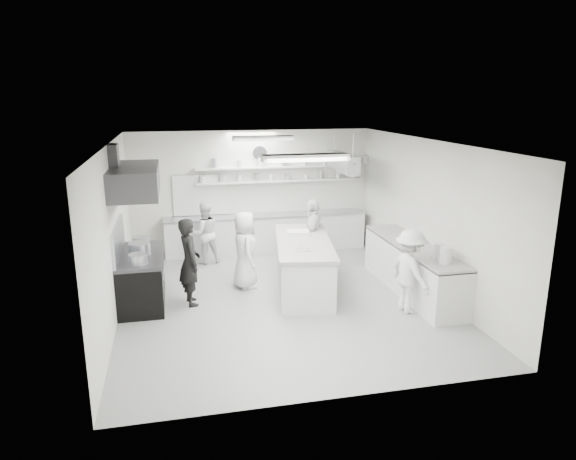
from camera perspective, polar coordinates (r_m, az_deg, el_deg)
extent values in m
cube|color=gray|center=(10.12, -0.78, -7.62)|extent=(6.00, 7.00, 0.02)
cube|color=silver|center=(9.40, -0.85, 9.68)|extent=(6.00, 7.00, 0.02)
cube|color=silver|center=(13.02, -3.99, 4.34)|extent=(6.00, 0.04, 3.00)
cube|color=silver|center=(6.42, 5.66, -6.68)|extent=(6.00, 0.04, 3.00)
cube|color=silver|center=(9.52, -18.78, -0.28)|extent=(0.04, 7.00, 3.00)
cube|color=silver|center=(10.66, 15.18, 1.54)|extent=(0.04, 7.00, 3.00)
cube|color=black|center=(10.17, -15.83, -5.31)|extent=(0.80, 1.80, 0.90)
cube|color=#39383D|center=(9.70, -16.61, 5.30)|extent=(0.85, 2.00, 0.50)
cube|color=silver|center=(13.01, -2.40, -0.34)|extent=(5.00, 0.60, 0.92)
cube|color=silver|center=(12.97, -0.85, 5.46)|extent=(4.20, 0.26, 0.04)
cube|color=silver|center=(12.92, -0.86, 6.99)|extent=(4.20, 0.26, 0.04)
cube|color=black|center=(12.88, -9.71, 3.83)|extent=(1.30, 0.04, 1.00)
cylinder|color=white|center=(12.88, -3.15, 8.51)|extent=(0.32, 0.05, 0.32)
cube|color=silver|center=(10.61, 13.63, -4.21)|extent=(0.74, 3.30, 0.94)
cube|color=#AEB2BB|center=(12.31, 6.06, 7.46)|extent=(0.30, 1.60, 0.40)
cube|color=silver|center=(7.66, 1.94, 8.00)|extent=(1.30, 0.25, 0.10)
cube|color=silver|center=(11.17, -2.77, 10.10)|extent=(1.30, 0.25, 0.10)
cube|color=silver|center=(10.44, 1.72, -4.00)|extent=(1.42, 2.78, 0.98)
cylinder|color=#AEB2BB|center=(9.96, -16.08, -2.12)|extent=(0.40, 0.40, 0.28)
imported|color=black|center=(9.77, -10.81, -3.48)|extent=(0.49, 0.66, 1.66)
imported|color=silver|center=(12.15, -9.19, -0.32)|extent=(0.81, 0.69, 1.45)
imported|color=silver|center=(10.49, -4.79, -2.22)|extent=(0.55, 0.80, 1.58)
imported|color=silver|center=(11.33, 2.79, -0.71)|extent=(0.78, 1.05, 1.65)
imported|color=silver|center=(9.53, 13.33, -4.46)|extent=(0.74, 1.08, 1.54)
imported|color=#AEB2BB|center=(9.65, 1.71, -2.36)|extent=(0.27, 0.27, 0.06)
imported|color=silver|center=(10.04, 3.39, -1.70)|extent=(0.19, 0.19, 0.06)
imported|color=silver|center=(11.02, 12.62, -0.74)|extent=(0.26, 0.26, 0.05)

